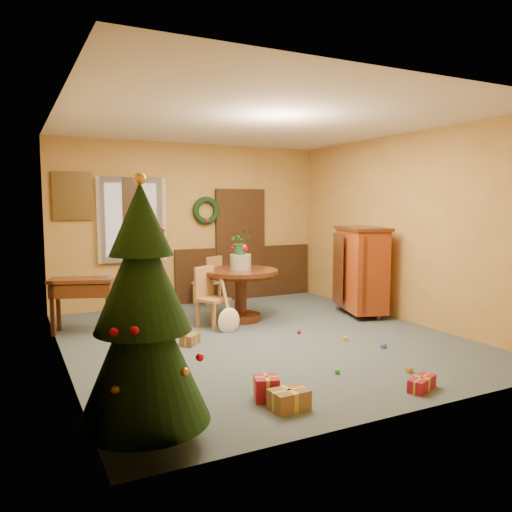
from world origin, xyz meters
TOP-DOWN VIEW (x-y plane):
  - room_envelope at (0.21, 2.70)m, footprint 5.50×5.50m
  - dining_table at (0.20, 1.06)m, footprint 1.17×1.17m
  - urn at (0.20, 1.06)m, footprint 0.33×0.33m
  - centerpiece_plant at (0.20, 1.06)m, footprint 0.34×0.29m
  - chair_near at (-0.38, 0.92)m, footprint 0.52×0.52m
  - chair_far at (0.18, 2.34)m, footprint 0.52×0.52m
  - guitar at (-0.25, 0.50)m, footprint 0.36×0.53m
  - plant_stand at (-1.00, 1.98)m, footprint 0.29×0.29m
  - stand_plant at (-1.00, 1.98)m, footprint 0.24×0.20m
  - christmas_tree at (-2.15, -2.27)m, footprint 1.00×1.00m
  - writing_desk at (-2.12, 1.40)m, footprint 0.97×0.70m
  - sideboard at (2.15, 0.56)m, footprint 0.90×1.26m
  - gift_a at (-0.84, -2.21)m, footprint 0.34×0.26m
  - gift_b at (-0.93, -1.93)m, footprint 0.28×0.28m
  - gift_c at (-0.96, 0.13)m, footprint 0.31×0.30m
  - gift_d at (0.56, -2.40)m, footprint 0.39×0.27m
  - toy_a at (1.18, -1.12)m, footprint 0.09×0.08m
  - toy_b at (0.09, -1.64)m, footprint 0.06×0.06m
  - toy_c at (0.97, -0.61)m, footprint 0.09×0.09m
  - toy_d at (0.59, -0.04)m, footprint 0.06×0.06m
  - toy_e at (0.82, -1.96)m, footprint 0.09×0.07m

SIDE VIEW (x-z plane):
  - toy_a at x=1.18m, z-range 0.00..0.05m
  - toy_c at x=0.97m, z-range 0.00..0.05m
  - toy_e at x=0.82m, z-range 0.00..0.05m
  - toy_b at x=0.09m, z-range 0.00..0.06m
  - toy_d at x=0.59m, z-range 0.00..0.06m
  - gift_d at x=0.56m, z-range 0.00..0.13m
  - gift_c at x=-0.96m, z-range 0.00..0.14m
  - gift_a at x=-0.84m, z-range 0.00..0.18m
  - gift_b at x=-0.93m, z-range 0.00..0.22m
  - guitar at x=-0.25m, z-range 0.01..0.78m
  - plant_stand at x=-1.00m, z-range 0.09..0.83m
  - chair_far at x=0.18m, z-range 0.03..0.93m
  - chair_near at x=-0.38m, z-range 0.03..0.93m
  - dining_table at x=0.20m, z-range 0.16..0.97m
  - writing_desk at x=-2.12m, z-range 0.20..0.98m
  - sideboard at x=2.15m, z-range 0.05..1.50m
  - urn at x=0.20m, z-range 0.80..1.05m
  - stand_plant at x=-1.00m, z-range 0.74..1.15m
  - christmas_tree at x=-2.15m, z-range -0.05..2.00m
  - room_envelope at x=0.21m, z-range -1.63..3.87m
  - centerpiece_plant at x=0.20m, z-range 1.05..1.42m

